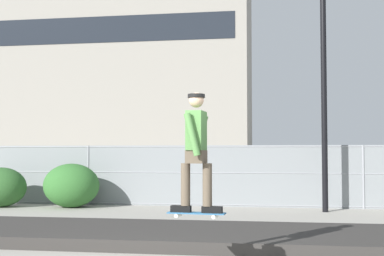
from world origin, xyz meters
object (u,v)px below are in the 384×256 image
skater (196,145)px  parked_car_mid (245,175)px  skateboard (196,213)px  shrub_left (1,187)px  street_lamp (324,63)px  shrub_center (71,185)px  parked_car_near (92,174)px

skater → parked_car_mid: size_ratio=0.36×
skateboard → shrub_left: size_ratio=0.53×
skater → street_lamp: 8.36m
skater → shrub_left: 10.28m
skateboard → parked_car_mid: 11.45m
skateboard → skater: 0.94m
shrub_left → shrub_center: bearing=5.4°
shrub_left → shrub_center: size_ratio=0.91×
shrub_left → skater: bearing=-46.6°
shrub_left → parked_car_near: bearing=71.0°
skateboard → parked_car_mid: parked_car_mid is taller
parked_car_near → shrub_center: (0.74, -3.83, -0.19)m
parked_car_near → shrub_center: size_ratio=2.64×
street_lamp → skater: bearing=-107.9°
skateboard → parked_car_mid: bearing=89.8°
skater → parked_car_near: size_ratio=0.37×
skater → parked_car_near: 12.80m
skateboard → skater: bearing=56.3°
shrub_center → shrub_left: bearing=-174.6°
parked_car_mid → shrub_center: bearing=-142.2°
skateboard → shrub_center: bearing=122.6°
parked_car_mid → shrub_left: bearing=-150.3°
street_lamp → parked_car_mid: street_lamp is taller
parked_car_near → shrub_left: 4.27m
skater → shrub_left: skater is taller
skater → street_lamp: bearing=72.1°
skater → shrub_left: bearing=133.4°
parked_car_mid → shrub_center: (-4.93, -3.82, -0.19)m
parked_car_mid → shrub_left: (-7.06, -4.02, -0.25)m
shrub_center → parked_car_mid: bearing=37.8°
street_lamp → shrub_center: 8.12m
skateboard → skater: skater is taller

